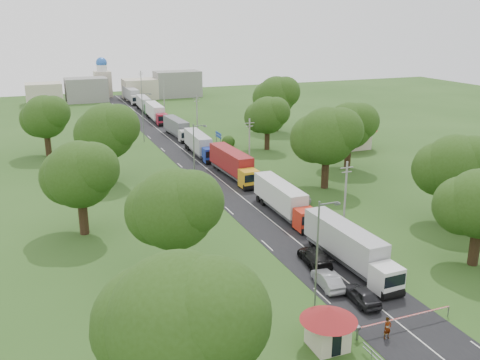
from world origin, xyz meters
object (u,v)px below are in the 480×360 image
car_lane_front (361,295)px  car_lane_mid (328,280)px  pedestrian_near (387,328)px  boom_barrier (391,321)px  guard_booth (328,322)px  truck_0 (349,246)px  info_sign (218,138)px

car_lane_front → car_lane_mid: (-1.30, 3.58, -0.02)m
pedestrian_near → boom_barrier: bearing=39.3°
guard_booth → car_lane_mid: size_ratio=0.97×
car_lane_front → pedestrian_near: size_ratio=2.49×
boom_barrier → car_lane_mid: 8.31m
truck_0 → car_lane_mid: bearing=-143.4°
car_lane_front → car_lane_mid: bearing=-67.3°
truck_0 → car_lane_mid: (-4.28, -3.17, -1.39)m
car_lane_mid → pedestrian_near: (0.05, -8.99, 0.16)m
boom_barrier → car_lane_front: bearing=85.6°
boom_barrier → guard_booth: bearing=-180.0°
boom_barrier → pedestrian_near: size_ratio=5.10×
car_lane_front → info_sign: bearing=-93.7°
boom_barrier → pedestrian_near: pedestrian_near is taller
truck_0 → pedestrian_near: size_ratio=8.05×
car_lane_mid → car_lane_front: bearing=116.0°
boom_barrier → info_sign: 60.39m
boom_barrier → car_lane_mid: size_ratio=2.04×
car_lane_front → guard_booth: bearing=39.7°
info_sign → pedestrian_near: bearing=-97.0°
car_lane_mid → truck_0: bearing=-137.4°
boom_barrier → car_lane_front: car_lane_front is taller
guard_booth → truck_0: 14.65m
car_lane_mid → pedestrian_near: 8.99m
guard_booth → car_lane_front: size_ratio=0.98×
boom_barrier → truck_0: bearing=73.7°
guard_booth → truck_0: (9.17, 11.43, -0.03)m
boom_barrier → car_lane_front: size_ratio=2.05×
car_lane_front → boom_barrier: bearing=88.4°
guard_booth → truck_0: truck_0 is taller
guard_booth → pedestrian_near: (4.95, -0.74, -1.26)m
guard_booth → info_sign: (12.40, 60.00, 0.84)m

